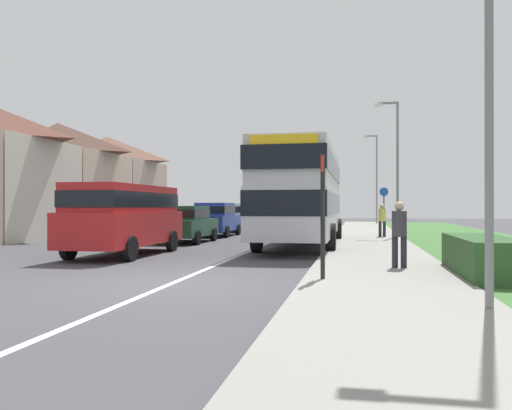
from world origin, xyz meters
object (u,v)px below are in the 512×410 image
street_lamp_mid (395,159)px  cycle_route_sign (384,209)px  pedestrian_at_stop (399,231)px  parked_car_silver (239,216)px  double_decker_bus (303,191)px  parked_van_red (125,214)px  parked_car_blue (216,218)px  street_lamp_far (375,174)px  parked_car_dark_green (186,222)px  street_lamp_near (481,17)px  bus_stop_sign (323,207)px  pedestrian_walking_away (382,219)px

street_lamp_mid → cycle_route_sign: bearing=105.9°
pedestrian_at_stop → street_lamp_mid: bearing=86.5°
parked_car_silver → cycle_route_sign: (8.53, -4.15, 0.49)m
double_decker_bus → street_lamp_mid: (3.87, 5.35, 1.67)m
parked_van_red → parked_car_blue: bearing=90.0°
parked_car_blue → street_lamp_far: size_ratio=0.55×
parked_car_dark_green → street_lamp_mid: (9.01, 4.34, 2.95)m
street_lamp_mid → street_lamp_far: 19.68m
double_decker_bus → pedestrian_at_stop: bearing=-68.4°
street_lamp_near → street_lamp_far: size_ratio=0.97×
double_decker_bus → parked_car_blue: (-5.15, 5.95, -1.19)m
pedestrian_at_stop → cycle_route_sign: (0.36, 14.64, 0.45)m
parked_car_silver → street_lamp_far: bearing=58.0°
bus_stop_sign → street_lamp_near: size_ratio=0.35×
pedestrian_walking_away → parked_van_red: bearing=-130.4°
bus_stop_sign → cycle_route_sign: bearing=83.2°
pedestrian_walking_away → cycle_route_sign: size_ratio=0.66×
parked_van_red → street_lamp_near: street_lamp_near is taller
parked_car_silver → street_lamp_near: bearing=-69.2°
street_lamp_far → pedestrian_at_stop: bearing=-91.0°
parked_van_red → bus_stop_sign: bearing=-37.4°
double_decker_bus → street_lamp_far: size_ratio=1.44×
pedestrian_at_stop → bus_stop_sign: bearing=-126.8°
street_lamp_far → pedestrian_walking_away: bearing=-91.0°
street_lamp_near → street_lamp_far: 37.52m
cycle_route_sign → parked_van_red: bearing=-126.0°
cycle_route_sign → street_lamp_far: (0.19, 18.12, 2.92)m
parked_car_dark_green → cycle_route_sign: cycle_route_sign is taller
parked_car_dark_green → pedestrian_walking_away: (8.39, 3.96, 0.10)m
parked_car_blue → street_lamp_mid: bearing=-3.8°
double_decker_bus → parked_car_blue: bearing=130.9°
street_lamp_far → street_lamp_near: bearing=-89.7°
pedestrian_at_stop → parked_car_dark_green: bearing=133.1°
pedestrian_at_stop → parked_van_red: bearing=160.9°
parked_car_dark_green → street_lamp_mid: 10.42m
parked_van_red → street_lamp_mid: bearing=48.6°
cycle_route_sign → street_lamp_mid: street_lamp_mid is taller
double_decker_bus → bus_stop_sign: bearing=-81.8°
double_decker_bus → cycle_route_sign: (3.43, 6.90, -0.72)m
parked_van_red → pedestrian_at_stop: 8.70m
cycle_route_sign → parked_car_silver: bearing=154.1°
parked_car_dark_green → street_lamp_far: (8.76, 24.01, 3.48)m
cycle_route_sign → street_lamp_far: bearing=89.4°
pedestrian_at_stop → street_lamp_mid: (0.81, 13.09, 2.84)m
double_decker_bus → parked_car_blue: size_ratio=2.64×
double_decker_bus → pedestrian_at_stop: double_decker_bus is taller
pedestrian_walking_away → street_lamp_mid: size_ratio=0.25×
pedestrian_at_stop → parked_car_silver: bearing=113.5°
parked_car_dark_green → pedestrian_at_stop: (8.20, -8.75, 0.10)m
pedestrian_at_stop → bus_stop_sign: 2.80m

